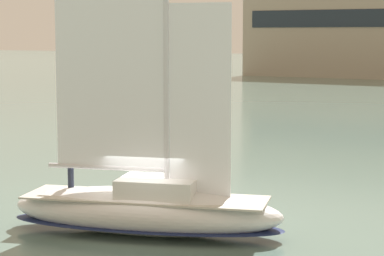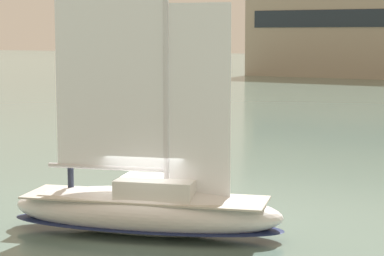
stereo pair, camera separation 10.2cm
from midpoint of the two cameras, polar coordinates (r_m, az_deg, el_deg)
name	(u,v)px [view 2 (the right image)]	position (r m, az deg, el deg)	size (l,w,h in m)	color
ground_plane	(145,234)	(24.29, -3.45, -8.05)	(400.00, 400.00, 0.00)	slate
waterfront_building	(363,22)	(115.66, 12.90, 7.91)	(33.57, 14.85, 16.29)	tan
sailboat_main	(145,204)	(24.05, -3.45, -5.78)	(9.30, 4.93, 12.31)	silver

